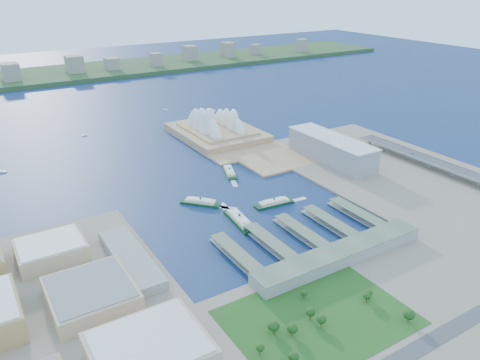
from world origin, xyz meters
TOP-DOWN VIEW (x-y plane):
  - ground at (0.00, 0.00)m, footprint 3000.00×3000.00m
  - west_land at (-250.00, -105.00)m, footprint 220.00×390.00m
  - south_land at (0.00, -210.00)m, footprint 720.00×180.00m
  - east_land at (240.00, -50.00)m, footprint 240.00×500.00m
  - peninsula at (107.50, 260.00)m, footprint 135.00×220.00m
  - far_shore at (0.00, 980.00)m, footprint 2200.00×260.00m
  - opera_house at (105.00, 280.00)m, footprint 134.00×180.00m
  - toaster_building at (195.00, 80.00)m, footprint 45.00×155.00m
  - expressway at (300.00, -60.00)m, footprint 26.00×340.00m
  - west_buildings at (-250.00, -70.00)m, footprint 200.00×280.00m
  - ferry_wharves at (14.00, -75.00)m, footprint 184.00×90.00m
  - terminal_building at (15.00, -135.00)m, footprint 200.00×28.00m
  - park at (-60.00, -190.00)m, footprint 150.00×110.00m
  - far_skyline at (0.00, 960.00)m, footprint 1900.00×140.00m
  - ferry_a at (-44.30, 54.33)m, footprint 43.98×46.37m
  - ferry_b at (37.25, 120.57)m, footprint 29.28×51.81m
  - ferry_c at (-27.32, -11.91)m, footprint 22.20×62.39m
  - ferry_d at (33.36, 3.70)m, footprint 52.51×17.89m
  - boat_a at (-245.44, 299.96)m, footprint 14.88×10.48m
  - boat_b at (-96.83, 407.49)m, footprint 9.75×4.56m
  - boat_c at (182.02, 431.54)m, footprint 4.48×11.96m
  - boat_e at (96.60, 491.95)m, footprint 7.07×11.02m
  - car_c at (296.00, 8.52)m, footprint 1.98×4.86m

SIDE VIEW (x-z plane):
  - ground at x=0.00m, z-range 0.00..0.00m
  - boat_b at x=-96.83m, z-range 0.00..2.53m
  - boat_e at x=96.60m, z-range 0.00..2.59m
  - boat_c at x=182.02m, z-range 0.00..2.63m
  - boat_a at x=-245.44m, z-range 0.00..2.88m
  - west_land at x=-250.00m, z-range 0.00..3.00m
  - south_land at x=0.00m, z-range 0.00..3.00m
  - east_land at x=240.00m, z-range 0.00..3.00m
  - peninsula at x=107.50m, z-range 0.00..3.00m
  - ferry_wharves at x=14.00m, z-range 0.00..9.30m
  - ferry_b at x=37.25m, z-range 0.00..9.54m
  - ferry_a at x=-44.30m, z-range 0.00..9.64m
  - ferry_d at x=33.36m, z-range 0.00..9.74m
  - ferry_c at x=-27.32m, z-range 0.00..11.54m
  - far_shore at x=0.00m, z-range 0.00..12.00m
  - expressway at x=300.00m, z-range 3.00..14.85m
  - terminal_building at x=15.00m, z-range 3.00..15.00m
  - park at x=-60.00m, z-range 3.00..19.00m
  - car_c at x=296.00m, z-range 14.85..16.26m
  - west_buildings at x=-250.00m, z-range 3.00..30.00m
  - toaster_building at x=195.00m, z-range 3.00..38.00m
  - opera_house at x=105.00m, z-range 3.00..61.00m
  - far_skyline at x=0.00m, z-range 12.00..67.00m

